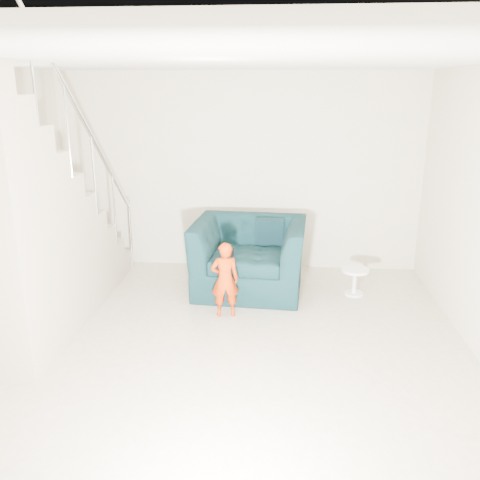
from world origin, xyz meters
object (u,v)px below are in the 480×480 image
toddler (225,280)px  side_table (355,277)px  armchair (249,256)px  staircase (26,244)px

toddler → side_table: size_ratio=2.54×
armchair → toddler: 0.84m
toddler → side_table: toddler is taller
side_table → staircase: staircase is taller
side_table → staircase: bearing=-160.9°
staircase → side_table: bearing=19.1°
armchair → toddler: size_ratio=1.58×
toddler → staircase: staircase is taller
armchair → side_table: armchair is taller
toddler → staircase: bearing=2.5°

